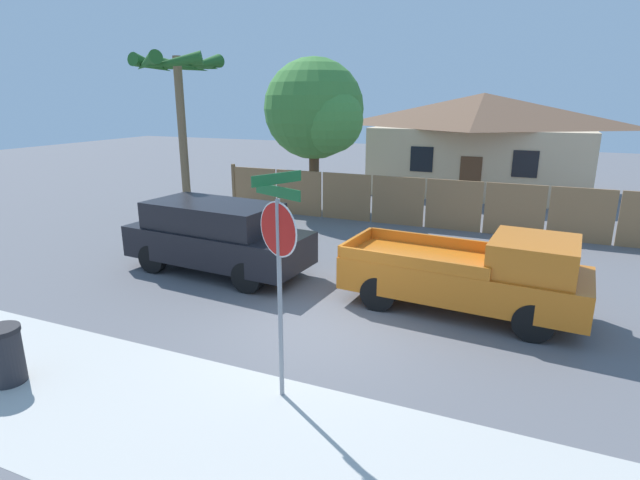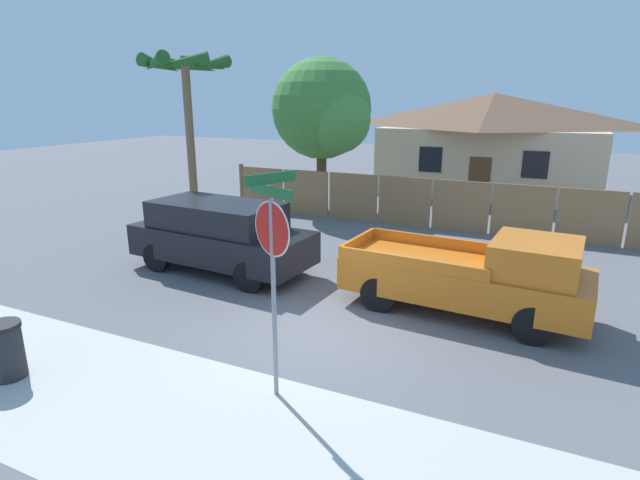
# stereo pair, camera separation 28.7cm
# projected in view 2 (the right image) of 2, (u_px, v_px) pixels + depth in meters

# --- Properties ---
(ground_plane) EXTENTS (80.00, 80.00, 0.00)m
(ground_plane) POSITION_uv_depth(u_px,v_px,m) (322.00, 327.00, 9.95)
(ground_plane) COLOR slate
(sidewalk_strip) EXTENTS (36.00, 3.20, 0.01)m
(sidewalk_strip) POSITION_uv_depth(u_px,v_px,m) (212.00, 432.00, 6.81)
(sidewalk_strip) COLOR beige
(sidewalk_strip) RESTS_ON ground
(wooden_fence) EXTENTS (15.79, 0.12, 1.83)m
(wooden_fence) POSITION_uv_depth(u_px,v_px,m) (432.00, 204.00, 17.34)
(wooden_fence) COLOR #997047
(wooden_fence) RESTS_ON ground
(house) EXTENTS (10.27, 6.56, 4.64)m
(house) POSITION_uv_depth(u_px,v_px,m) (491.00, 142.00, 23.60)
(house) COLOR beige
(house) RESTS_ON ground
(oak_tree) EXTENTS (4.06, 3.86, 5.94)m
(oak_tree) POSITION_uv_depth(u_px,v_px,m) (325.00, 111.00, 19.19)
(oak_tree) COLOR brown
(oak_tree) RESTS_ON ground
(palm_tree) EXTENTS (2.86, 3.07, 5.81)m
(palm_tree) POSITION_uv_depth(u_px,v_px,m) (186.00, 79.00, 16.52)
(palm_tree) COLOR brown
(palm_tree) RESTS_ON ground
(red_suv) EXTENTS (4.97, 2.29, 1.84)m
(red_suv) POSITION_uv_depth(u_px,v_px,m) (220.00, 234.00, 12.94)
(red_suv) COLOR black
(red_suv) RESTS_ON ground
(orange_pickup) EXTENTS (5.10, 2.28, 1.75)m
(orange_pickup) POSITION_uv_depth(u_px,v_px,m) (475.00, 276.00, 10.36)
(orange_pickup) COLOR orange
(orange_pickup) RESTS_ON ground
(stop_sign) EXTENTS (0.88, 0.79, 3.42)m
(stop_sign) POSITION_uv_depth(u_px,v_px,m) (272.00, 249.00, 7.06)
(stop_sign) COLOR gray
(stop_sign) RESTS_ON ground
(trash_bin) EXTENTS (0.56, 0.56, 0.95)m
(trash_bin) POSITION_uv_depth(u_px,v_px,m) (6.00, 350.00, 8.04)
(trash_bin) COLOR #28282D
(trash_bin) RESTS_ON ground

